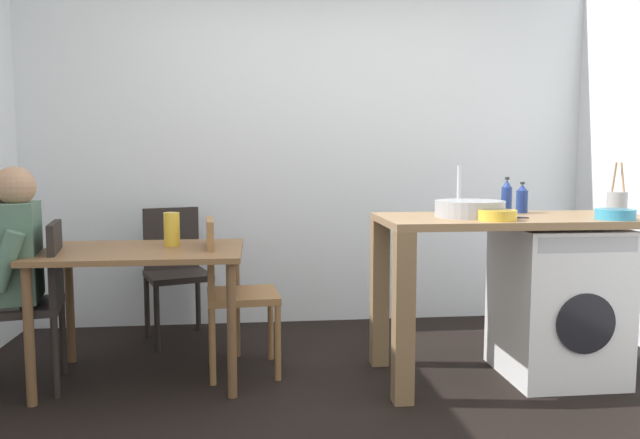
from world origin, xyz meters
TOP-DOWN VIEW (x-y plane):
  - ground_plane at (0.00, 0.00)m, footprint 5.46×5.46m
  - wall_back at (0.00, 1.75)m, footprint 4.60×0.10m
  - dining_table at (-1.05, 0.60)m, footprint 1.10×0.76m
  - chair_person_seat at (-1.60, 0.51)m, footprint 0.47×0.47m
  - chair_opposite at (-0.57, 0.64)m, footprint 0.43×0.43m
  - chair_spare_by_wall at (-0.97, 1.37)m, footprint 0.51×0.51m
  - seated_person at (-1.75, 0.48)m, footprint 0.54×0.54m
  - kitchen_counter at (0.80, 0.39)m, footprint 1.50×0.68m
  - washing_machine at (1.28, 0.39)m, footprint 0.60×0.61m
  - sink_basin at (0.75, 0.39)m, footprint 0.38×0.38m
  - tap at (0.75, 0.57)m, footprint 0.02×0.02m
  - bottle_tall_green at (1.03, 0.56)m, footprint 0.06×0.06m
  - bottle_squat_brown at (1.15, 0.61)m, footprint 0.07×0.07m
  - mixing_bowl at (0.83, 0.19)m, footprint 0.20×0.20m
  - utensil_crock at (1.64, 0.44)m, footprint 0.11×0.11m
  - colander at (1.46, 0.17)m, footprint 0.20×0.20m
  - vase at (-0.90, 0.70)m, footprint 0.09×0.09m
  - scissors at (0.96, 0.29)m, footprint 0.15×0.06m

SIDE VIEW (x-z plane):
  - ground_plane at x=0.00m, z-range 0.00..0.00m
  - washing_machine at x=1.28m, z-range 0.00..0.86m
  - chair_person_seat at x=-1.60m, z-range 0.06..0.96m
  - chair_opposite at x=-0.57m, z-range 0.06..0.96m
  - chair_spare_by_wall at x=-0.97m, z-range 0.06..0.96m
  - dining_table at x=-1.05m, z-range 0.27..1.01m
  - seated_person at x=-1.75m, z-range 0.07..1.27m
  - kitchen_counter at x=0.80m, z-range 0.30..1.22m
  - vase at x=-0.90m, z-range 0.74..0.93m
  - scissors at x=0.96m, z-range 0.92..0.93m
  - mixing_bowl at x=0.83m, z-range 0.92..0.98m
  - colander at x=1.46m, z-range 0.92..0.98m
  - sink_basin at x=0.75m, z-range 0.92..1.01m
  - utensil_crock at x=1.64m, z-range 0.84..1.14m
  - bottle_squat_brown at x=1.15m, z-range 0.91..1.09m
  - bottle_tall_green at x=1.03m, z-range 0.91..1.12m
  - tap at x=0.75m, z-range 0.92..1.20m
  - wall_back at x=0.00m, z-range 0.00..2.70m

